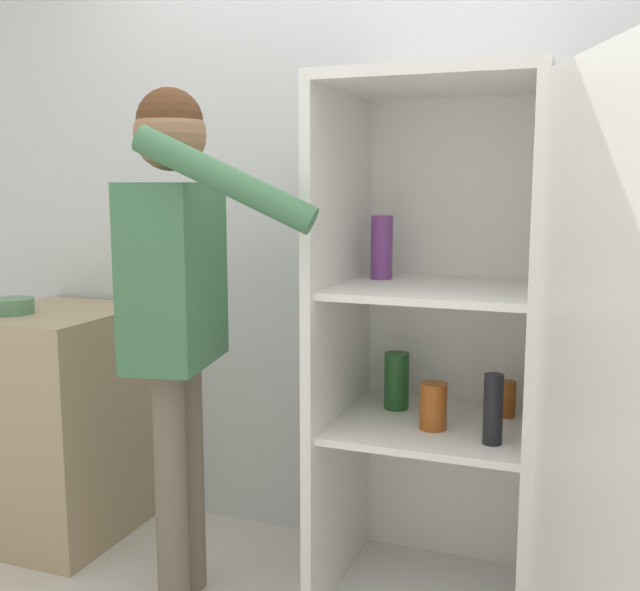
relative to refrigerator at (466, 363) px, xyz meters
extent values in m
cube|color=silver|center=(-0.34, 0.47, 0.40)|extent=(7.00, 0.06, 2.55)
cube|color=white|center=(-0.11, 0.09, 0.86)|extent=(0.69, 0.65, 0.04)
cube|color=white|center=(-0.11, 0.40, 0.00)|extent=(0.69, 0.03, 1.68)
cube|color=white|center=(-0.44, 0.09, 0.00)|extent=(0.04, 0.65, 1.68)
cube|color=white|center=(0.21, 0.09, 0.00)|extent=(0.03, 0.65, 1.68)
cube|color=white|center=(-0.11, 0.09, -0.24)|extent=(0.62, 0.58, 0.02)
cube|color=white|center=(-0.11, 0.09, 0.21)|extent=(0.62, 0.58, 0.02)
cube|color=white|center=(0.38, -0.55, 0.00)|extent=(0.29, 0.66, 1.68)
cylinder|color=#9E4C19|center=(-0.10, 0.02, -0.16)|extent=(0.09, 0.09, 0.15)
cylinder|color=black|center=(0.10, -0.05, -0.12)|extent=(0.06, 0.06, 0.22)
cylinder|color=#9E4C19|center=(0.10, 0.24, -0.17)|extent=(0.06, 0.06, 0.12)
cylinder|color=#723884|center=(-0.33, 0.20, 0.33)|extent=(0.08, 0.08, 0.22)
cylinder|color=#1E5123|center=(-0.27, 0.20, -0.13)|extent=(0.09, 0.09, 0.20)
cylinder|color=#726656|center=(-0.94, -0.10, -0.46)|extent=(0.11, 0.11, 0.84)
cylinder|color=#726656|center=(-0.91, -0.26, -0.46)|extent=(0.11, 0.11, 0.84)
cube|color=#3F724C|center=(-0.92, -0.18, 0.26)|extent=(0.30, 0.45, 0.59)
sphere|color=#8C6647|center=(-0.92, -0.18, 0.70)|extent=(0.23, 0.23, 0.23)
sphere|color=#4C2D19|center=(-0.92, -0.18, 0.74)|extent=(0.21, 0.21, 0.21)
cylinder|color=#3F724C|center=(-0.96, 0.04, 0.23)|extent=(0.08, 0.08, 0.56)
cylinder|color=#3F724C|center=(-0.63, -0.37, 0.56)|extent=(0.55, 0.18, 0.31)
cube|color=tan|center=(-1.65, 0.10, -0.41)|extent=(0.55, 0.64, 0.92)
cylinder|color=#517F5B|center=(-1.76, -0.01, 0.08)|extent=(0.16, 0.16, 0.06)
camera|label=1|loc=(0.37, -2.28, 0.55)|focal=42.00mm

